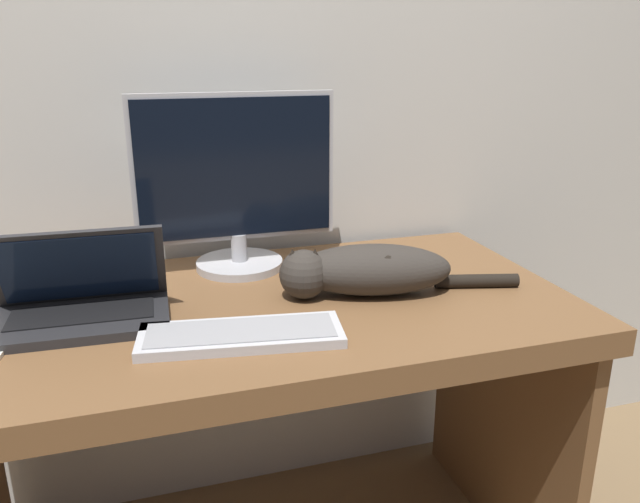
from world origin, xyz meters
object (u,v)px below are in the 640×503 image
object	(u,v)px
external_keyboard	(241,335)
monitor	(237,185)
cat	(365,269)
laptop	(81,303)

from	to	relation	value
external_keyboard	monitor	bearing A→B (deg)	88.52
cat	laptop	bearing A→B (deg)	-168.08
cat	monitor	bearing A→B (deg)	146.64
monitor	laptop	xyz separation A→B (m)	(-0.37, -0.24, -0.18)
monitor	external_keyboard	distance (m)	0.48
external_keyboard	cat	size ratio (longest dim) A/B	0.73
external_keyboard	cat	bearing A→B (deg)	34.67
monitor	external_keyboard	bearing A→B (deg)	-99.87
laptop	cat	distance (m)	0.62
cat	external_keyboard	bearing A→B (deg)	-139.47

